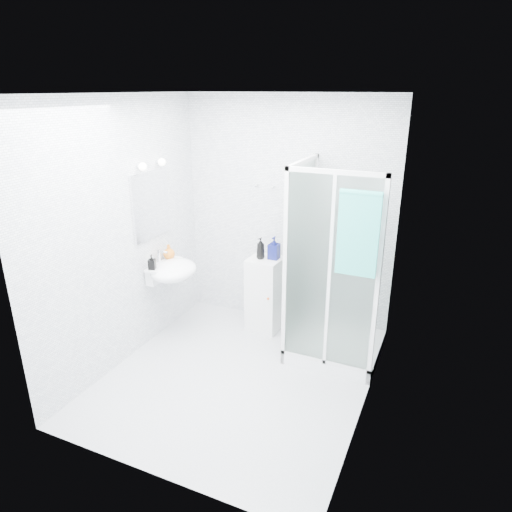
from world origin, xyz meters
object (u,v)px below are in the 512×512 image
at_px(storage_cabinet, 265,294).
at_px(hand_towel, 358,232).
at_px(shower_enclosure, 328,316).
at_px(soap_dispenser_black, 152,262).
at_px(shampoo_bottle_b, 274,248).
at_px(soap_dispenser_orange, 169,252).
at_px(shampoo_bottle_a, 261,248).
at_px(wall_basin, 172,270).

height_order(storage_cabinet, hand_towel, hand_towel).
bearing_deg(shower_enclosure, soap_dispenser_black, -163.98).
relative_size(shower_enclosure, hand_towel, 2.67).
relative_size(shampoo_bottle_b, soap_dispenser_orange, 1.54).
relative_size(hand_towel, soap_dispenser_black, 4.72).
bearing_deg(shampoo_bottle_b, storage_cabinet, -156.85).
distance_m(shower_enclosure, hand_towel, 1.17).
height_order(storage_cabinet, soap_dispenser_black, soap_dispenser_black).
distance_m(shampoo_bottle_a, soap_dispenser_black, 1.18).
bearing_deg(wall_basin, shower_enclosure, 10.81).
bearing_deg(shampoo_bottle_b, soap_dispenser_orange, -156.22).
relative_size(storage_cabinet, soap_dispenser_orange, 5.26).
distance_m(wall_basin, soap_dispenser_orange, 0.24).
bearing_deg(wall_basin, shampoo_bottle_a, 34.86).
height_order(hand_towel, shampoo_bottle_b, hand_towel).
xyz_separation_m(shampoo_bottle_b, soap_dispenser_orange, (-1.06, -0.47, -0.04)).
relative_size(storage_cabinet, shampoo_bottle_b, 3.41).
xyz_separation_m(shower_enclosure, hand_towel, (0.32, -0.40, 1.05)).
relative_size(shampoo_bottle_a, shampoo_bottle_b, 0.95).
distance_m(storage_cabinet, shampoo_bottle_a, 0.55).
bearing_deg(hand_towel, shower_enclosure, 128.19).
relative_size(shampoo_bottle_a, soap_dispenser_black, 1.52).
bearing_deg(soap_dispenser_orange, shampoo_bottle_a, 23.98).
relative_size(storage_cabinet, hand_towel, 1.15).
bearing_deg(storage_cabinet, shower_enclosure, -14.62).
bearing_deg(shampoo_bottle_b, wall_basin, -146.77).
distance_m(storage_cabinet, soap_dispenser_black, 1.33).
bearing_deg(soap_dispenser_black, wall_basin, 60.33).
height_order(soap_dispenser_orange, soap_dispenser_black, soap_dispenser_orange).
height_order(shampoo_bottle_b, soap_dispenser_orange, shampoo_bottle_b).
distance_m(shampoo_bottle_b, soap_dispenser_black, 1.32).
bearing_deg(wall_basin, storage_cabinet, 34.16).
bearing_deg(storage_cabinet, hand_towel, -27.26).
distance_m(shampoo_bottle_a, shampoo_bottle_b, 0.15).
xyz_separation_m(shower_enclosure, shampoo_bottle_a, (-0.86, 0.24, 0.54)).
height_order(wall_basin, shampoo_bottle_b, shampoo_bottle_b).
distance_m(shower_enclosure, wall_basin, 1.72).
bearing_deg(soap_dispenser_orange, shampoo_bottle_b, 23.78).
xyz_separation_m(wall_basin, hand_towel, (1.97, -0.09, 0.70)).
bearing_deg(storage_cabinet, soap_dispenser_black, -138.09).
bearing_deg(hand_towel, wall_basin, 177.53).
bearing_deg(hand_towel, storage_cabinet, 149.50).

